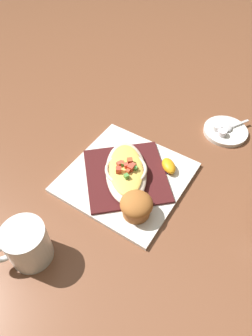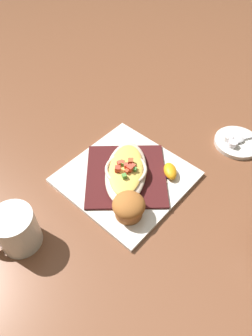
# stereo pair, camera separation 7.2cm
# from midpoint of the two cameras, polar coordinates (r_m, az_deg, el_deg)

# --- Properties ---
(ground_plane) EXTENTS (2.60, 2.60, 0.00)m
(ground_plane) POSITION_cam_midpoint_polar(r_m,az_deg,el_deg) (0.75, 2.74, -2.15)
(ground_plane) COLOR brown
(square_plate) EXTENTS (0.29, 0.29, 0.01)m
(square_plate) POSITION_cam_midpoint_polar(r_m,az_deg,el_deg) (0.75, 2.76, -1.90)
(square_plate) COLOR silver
(square_plate) RESTS_ON ground_plane
(folded_napkin) EXTENTS (0.28, 0.28, 0.01)m
(folded_napkin) POSITION_cam_midpoint_polar(r_m,az_deg,el_deg) (0.74, 2.78, -1.50)
(folded_napkin) COLOR #451718
(folded_napkin) RESTS_ON square_plate
(gratin_dish) EXTENTS (0.21, 0.20, 0.04)m
(gratin_dish) POSITION_cam_midpoint_polar(r_m,az_deg,el_deg) (0.73, 2.83, -0.59)
(gratin_dish) COLOR beige
(gratin_dish) RESTS_ON folded_napkin
(muffin) EXTENTS (0.07, 0.07, 0.06)m
(muffin) POSITION_cam_midpoint_polar(r_m,az_deg,el_deg) (0.66, 3.68, -7.50)
(muffin) COLOR #A65E2F
(muffin) RESTS_ON square_plate
(orange_garnish) EXTENTS (0.06, 0.07, 0.02)m
(orange_garnish) POSITION_cam_midpoint_polar(r_m,az_deg,el_deg) (0.76, 10.98, -0.75)
(orange_garnish) COLOR #521256
(orange_garnish) RESTS_ON square_plate
(coffee_mug) EXTENTS (0.11, 0.09, 0.09)m
(coffee_mug) POSITION_cam_midpoint_polar(r_m,az_deg,el_deg) (0.65, -16.98, -11.56)
(coffee_mug) COLOR white
(coffee_mug) RESTS_ON ground_plane
(creamer_saucer) EXTENTS (0.12, 0.12, 0.01)m
(creamer_saucer) POSITION_cam_midpoint_polar(r_m,az_deg,el_deg) (0.90, 22.46, 4.36)
(creamer_saucer) COLOR silver
(creamer_saucer) RESTS_ON ground_plane
(spoon) EXTENTS (0.09, 0.06, 0.01)m
(spoon) POSITION_cam_midpoint_polar(r_m,az_deg,el_deg) (0.89, 22.91, 4.90)
(spoon) COLOR silver
(spoon) RESTS_ON creamer_saucer
(creamer_cup_0) EXTENTS (0.02, 0.02, 0.02)m
(creamer_cup_0) POSITION_cam_midpoint_polar(r_m,az_deg,el_deg) (0.88, 21.00, 5.23)
(creamer_cup_0) COLOR silver
(creamer_cup_0) RESTS_ON creamer_saucer
(creamer_cup_1) EXTENTS (0.02, 0.02, 0.02)m
(creamer_cup_1) POSITION_cam_midpoint_polar(r_m,az_deg,el_deg) (0.87, 21.80, 4.15)
(creamer_cup_1) COLOR white
(creamer_cup_1) RESTS_ON creamer_saucer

